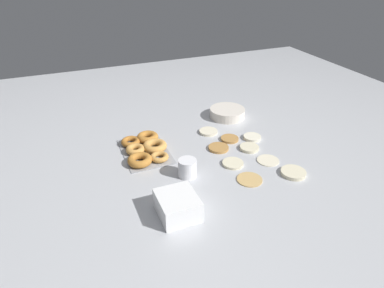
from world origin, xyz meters
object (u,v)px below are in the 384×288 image
object	(u,v)px
pancake_7	(293,173)
paper_cup	(187,168)
container_stack	(178,205)
donut_tray	(145,148)
pancake_5	(250,148)
pancake_4	(219,148)
pancake_6	(268,160)
pancake_3	(208,132)
pancake_0	(230,139)
batter_bowl	(227,113)
pancake_2	(233,163)
pancake_1	(250,179)
pancake_8	(252,137)

from	to	relation	value
pancake_7	paper_cup	bearing A→B (deg)	-110.92
container_stack	paper_cup	distance (m)	0.23
donut_tray	pancake_5	bearing A→B (deg)	70.32
pancake_4	pancake_6	world-z (taller)	pancake_4
pancake_4	pancake_7	size ratio (longest dim) A/B	0.91
pancake_3	pancake_0	bearing A→B (deg)	31.29
pancake_3	paper_cup	distance (m)	0.39
container_stack	batter_bowl	bearing A→B (deg)	140.67
pancake_2	container_stack	world-z (taller)	container_stack
container_stack	pancake_2	bearing A→B (deg)	122.16
pancake_4	donut_tray	size ratio (longest dim) A/B	0.31
donut_tray	pancake_1	bearing A→B (deg)	41.53
pancake_1	pancake_3	bearing A→B (deg)	177.97
pancake_4	batter_bowl	xyz separation A→B (m)	(-0.29, 0.20, 0.02)
pancake_1	pancake_7	world-z (taller)	pancake_7
pancake_4	pancake_6	size ratio (longest dim) A/B	0.97
paper_cup	container_stack	bearing A→B (deg)	-29.82
pancake_4	donut_tray	distance (m)	0.34
container_stack	pancake_6	bearing A→B (deg)	109.70
pancake_1	pancake_0	bearing A→B (deg)	166.16
pancake_6	donut_tray	world-z (taller)	donut_tray
pancake_1	pancake_7	size ratio (longest dim) A/B	1.00
pancake_7	donut_tray	xyz separation A→B (m)	(-0.40, -0.52, 0.01)
pancake_6	donut_tray	distance (m)	0.55
pancake_5	donut_tray	distance (m)	0.48
pancake_7	donut_tray	world-z (taller)	donut_tray
paper_cup	batter_bowl	bearing A→B (deg)	136.95
pancake_8	container_stack	xyz separation A→B (m)	(0.37, -0.52, 0.03)
paper_cup	donut_tray	bearing A→B (deg)	-156.34
pancake_0	pancake_1	size ratio (longest dim) A/B	0.84
pancake_7	batter_bowl	bearing A→B (deg)	179.94
pancake_4	pancake_7	bearing A→B (deg)	33.14
pancake_2	donut_tray	world-z (taller)	donut_tray
pancake_2	pancake_1	bearing A→B (deg)	3.93
pancake_3	pancake_5	distance (m)	0.25
batter_bowl	pancake_7	bearing A→B (deg)	-0.06
pancake_2	pancake_6	bearing A→B (deg)	78.19
container_stack	pancake_4	bearing A→B (deg)	136.57
pancake_7	container_stack	size ratio (longest dim) A/B	0.69
batter_bowl	pancake_2	bearing A→B (deg)	-24.37
pancake_4	paper_cup	world-z (taller)	paper_cup
pancake_5	pancake_4	bearing A→B (deg)	-113.42
pancake_1	pancake_6	size ratio (longest dim) A/B	1.06
pancake_6	pancake_7	world-z (taller)	pancake_7
pancake_0	donut_tray	xyz separation A→B (m)	(-0.05, -0.41, 0.01)
pancake_2	batter_bowl	size ratio (longest dim) A/B	0.48
pancake_2	paper_cup	size ratio (longest dim) A/B	1.21
pancake_8	donut_tray	size ratio (longest dim) A/B	0.28
pancake_1	pancake_4	bearing A→B (deg)	-178.26
paper_cup	pancake_4	bearing A→B (deg)	124.12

